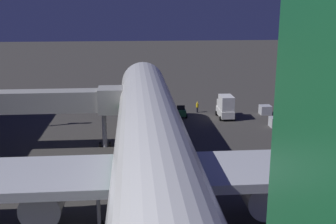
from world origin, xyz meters
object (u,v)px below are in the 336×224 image
Objects in this scene: baggage_container_near_belt at (265,110)px; ground_crew_under_port_wing at (197,107)px; baggage_tug_lead at (181,112)px; ground_crew_near_nose_gear at (162,116)px; airliner_at_gate at (155,163)px; traffic_cone_nose_starboard at (129,117)px; baggage_container_mid_row at (276,122)px; catering_truck at (225,107)px; traffic_cone_nose_port at (157,116)px; jet_bridge at (60,101)px.

ground_crew_under_port_wing is (10.72, -2.03, 0.27)m from baggage_container_near_belt.
baggage_tug_lead reaches higher than baggage_container_near_belt.
airliner_at_gate is at bearing 85.04° from ground_crew_near_nose_gear.
baggage_tug_lead reaches higher than traffic_cone_nose_starboard.
baggage_tug_lead is 14.63m from baggage_container_mid_row.
ground_crew_near_nose_gear is at bearing -13.75° from baggage_container_mid_row.
baggage_container_mid_row is at bearing 139.58° from catering_truck.
traffic_cone_nose_port is (16.74, -6.35, -0.43)m from baggage_container_mid_row.
traffic_cone_nose_port is at bearing 22.42° from ground_crew_under_port_wing.
catering_truck reaches higher than baggage_container_near_belt.
airliner_at_gate is 3.77× the size of jet_bridge.
jet_bridge is 10.52× the size of baggage_container_mid_row.
catering_truck is (-12.67, -32.74, -3.98)m from airliner_at_gate.
baggage_container_near_belt is at bearing -95.30° from baggage_container_mid_row.
catering_truck is 10.64m from traffic_cone_nose_port.
catering_truck reaches higher than ground_crew_near_nose_gear.
jet_bridge reaches higher than baggage_container_near_belt.
catering_truck is 8.19× the size of traffic_cone_nose_port.
baggage_tug_lead is 4.56× the size of traffic_cone_nose_starboard.
airliner_at_gate is 33.70m from baggage_container_mid_row.
traffic_cone_nose_port is 1.00× the size of traffic_cone_nose_starboard.
airliner_at_gate reaches higher than ground_crew_under_port_wing.
ground_crew_near_nose_gear is (16.21, -3.97, 0.23)m from baggage_container_mid_row.
baggage_tug_lead is 4.01m from ground_crew_near_nose_gear.
ground_crew_under_port_wing is (-6.16, -5.14, 0.04)m from ground_crew_near_nose_gear.
ground_crew_under_port_wing is at bearing -140.60° from jet_bridge.
traffic_cone_nose_port is (-2.20, -33.76, -5.53)m from airliner_at_gate.
ground_crew_under_port_wing is at bearing -103.67° from airliner_at_gate.
baggage_container_mid_row is (-29.20, -6.61, -5.19)m from jet_bridge.
baggage_container_mid_row is (-13.11, 6.50, -0.08)m from baggage_tug_lead.
baggage_tug_lead is at bearing -140.82° from jet_bridge.
ground_crew_under_port_wing is at bearing -44.83° from catering_truck.
baggage_tug_lead is (-5.83, -33.91, -5.02)m from airliner_at_gate.
catering_truck is 14.99m from traffic_cone_nose_starboard.
baggage_tug_lead reaches higher than ground_crew_near_nose_gear.
traffic_cone_nose_port is (17.39, 0.72, -0.43)m from baggage_container_near_belt.
jet_bridge is 17.46m from ground_crew_near_nose_gear.
ground_crew_under_port_wing reaches higher than traffic_cone_nose_starboard.
ground_crew_under_port_wing is 3.22× the size of traffic_cone_nose_starboard.
catering_truck is at bearing 170.33° from baggage_tug_lead.
baggage_container_near_belt is at bearing -177.62° from traffic_cone_nose_port.
baggage_container_near_belt is at bearing -178.10° from traffic_cone_nose_starboard.
catering_truck is at bearing 174.45° from traffic_cone_nose_port.
ground_crew_near_nose_gear reaches higher than traffic_cone_nose_port.
baggage_container_near_belt is at bearing -165.88° from catering_truck.
airliner_at_gate is at bearing 68.84° from catering_truck.
catering_truck is at bearing -172.18° from ground_crew_near_nose_gear.
baggage_container_near_belt is 10.91m from ground_crew_under_port_wing.
catering_truck reaches higher than ground_crew_under_port_wing.
baggage_tug_lead is 8.05m from traffic_cone_nose_starboard.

